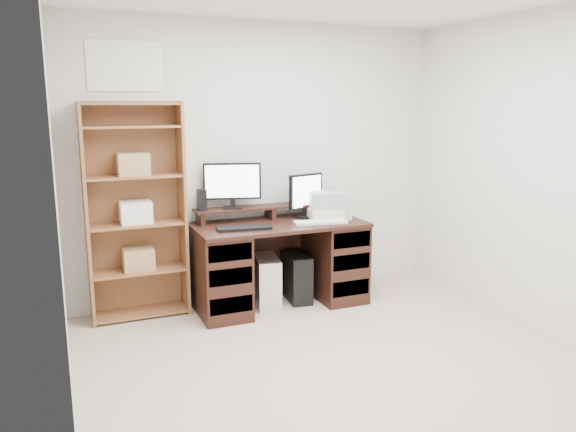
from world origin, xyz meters
TOP-DOWN VIEW (x-y plane):
  - room at (-0.00, 0.00)m, footprint 3.54×4.04m
  - desk at (0.04, 1.64)m, footprint 1.50×0.70m
  - riser_shelf at (0.04, 1.85)m, footprint 1.40×0.22m
  - monitor_wide at (-0.31, 1.86)m, footprint 0.50×0.19m
  - monitor_small at (0.36, 1.77)m, footprint 0.36×0.18m
  - speaker at (-0.59, 1.86)m, footprint 0.08×0.08m
  - keyboard_black at (-0.33, 1.51)m, footprint 0.47×0.21m
  - keyboard_white at (0.37, 1.48)m, footprint 0.48×0.22m
  - mouse at (0.61, 1.54)m, footprint 0.10×0.08m
  - printer at (0.53, 1.66)m, footprint 0.41×0.33m
  - basket at (0.53, 1.66)m, footprint 0.40×0.34m
  - tower_silver at (-0.07, 1.67)m, footprint 0.27×0.47m
  - tower_black at (0.23, 1.69)m, footprint 0.23×0.45m
  - bookshelf at (-1.16, 1.86)m, footprint 0.80×0.30m

SIDE VIEW (x-z plane):
  - tower_black at x=0.23m, z-range 0.00..0.43m
  - tower_silver at x=-0.07m, z-range 0.00..0.44m
  - desk at x=0.04m, z-range 0.01..0.76m
  - keyboard_white at x=0.37m, z-range 0.75..0.77m
  - keyboard_black at x=-0.33m, z-range 0.75..0.78m
  - mouse at x=0.61m, z-range 0.75..0.78m
  - printer at x=0.53m, z-range 0.75..0.84m
  - riser_shelf at x=0.04m, z-range 0.78..0.90m
  - basket at x=0.53m, z-range 0.84..0.99m
  - bookshelf at x=-1.16m, z-range 0.02..1.82m
  - speaker at x=-0.59m, z-range 0.87..1.05m
  - monitor_small at x=0.36m, z-range 0.77..1.17m
  - monitor_wide at x=-0.31m, z-range 0.89..1.29m
  - room at x=0.00m, z-range -0.02..2.52m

